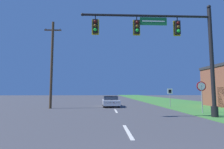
# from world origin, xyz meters

# --- Properties ---
(grass_verge_right) EXTENTS (10.00, 110.00, 0.04)m
(grass_verge_right) POSITION_xyz_m (10.50, 30.00, 0.02)
(grass_verge_right) COLOR #428438
(grass_verge_right) RESTS_ON ground
(road_center_line) EXTENTS (0.16, 34.80, 0.01)m
(road_center_line) POSITION_xyz_m (0.00, 22.00, 0.01)
(road_center_line) COLOR silver
(road_center_line) RESTS_ON ground
(signal_mast) EXTENTS (9.29, 0.47, 7.86)m
(signal_mast) POSITION_xyz_m (3.92, 9.86, 4.91)
(signal_mast) COLOR black
(signal_mast) RESTS_ON grass_verge_right
(car_ahead) EXTENTS (1.99, 4.48, 1.19)m
(car_ahead) POSITION_xyz_m (-0.31, 18.91, 0.60)
(car_ahead) COLOR black
(car_ahead) RESTS_ON ground
(stop_sign) EXTENTS (0.76, 0.07, 2.50)m
(stop_sign) POSITION_xyz_m (6.73, 11.92, 1.86)
(stop_sign) COLOR gray
(stop_sign) RESTS_ON grass_verge_right
(route_sign_post) EXTENTS (0.55, 0.06, 2.03)m
(route_sign_post) POSITION_xyz_m (6.18, 17.26, 1.53)
(route_sign_post) COLOR gray
(route_sign_post) RESTS_ON grass_verge_right
(utility_pole_near) EXTENTS (1.80, 0.26, 9.22)m
(utility_pole_near) POSITION_xyz_m (-6.61, 16.70, 4.77)
(utility_pole_near) COLOR #4C3823
(utility_pole_near) RESTS_ON ground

